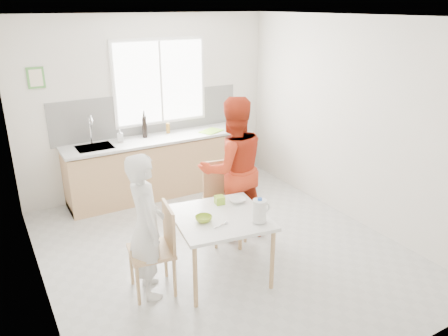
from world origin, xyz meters
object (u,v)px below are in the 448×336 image
object	(u,v)px
chair_far	(223,197)
wine_bottle_a	(145,126)
chair_left	(158,246)
person_white	(146,226)
dining_table	(220,222)
bowl_white	(237,200)
milk_jug	(260,210)
person_red	(233,169)
wine_bottle_b	(144,128)
bowl_green	(204,219)

from	to	relation	value
chair_far	wine_bottle_a	distance (m)	1.93
chair_left	person_white	world-z (taller)	person_white
dining_table	wine_bottle_a	xyz separation A→B (m)	(0.14, 2.58, 0.43)
chair_far	bowl_white	xyz separation A→B (m)	(-0.14, -0.56, 0.21)
milk_jug	chair_left	bearing A→B (deg)	164.43
dining_table	person_red	size ratio (longest dim) A/B	0.60
chair_left	person_white	xyz separation A→B (m)	(-0.10, 0.02, 0.24)
person_white	wine_bottle_a	bearing A→B (deg)	-11.67
wine_bottle_b	chair_left	bearing A→B (deg)	-107.96
chair_left	chair_far	size ratio (longest dim) A/B	0.95
dining_table	chair_left	world-z (taller)	chair_left
dining_table	chair_far	bearing A→B (deg)	58.35
chair_far	bowl_green	xyz separation A→B (m)	(-0.68, -0.78, 0.21)
chair_far	person_red	size ratio (longest dim) A/B	0.54
bowl_green	person_red	bearing A→B (deg)	43.37
person_red	chair_left	bearing A→B (deg)	35.23
person_white	bowl_green	xyz separation A→B (m)	(0.57, -0.14, -0.00)
person_white	milk_jug	world-z (taller)	person_white
dining_table	wine_bottle_b	xyz separation A→B (m)	(0.11, 2.51, 0.42)
wine_bottle_b	bowl_white	bearing A→B (deg)	-84.46
dining_table	bowl_green	size ratio (longest dim) A/B	6.10
chair_left	person_white	bearing A→B (deg)	-90.00
bowl_white	wine_bottle_a	xyz separation A→B (m)	(-0.19, 2.38, 0.33)
milk_jug	wine_bottle_a	xyz separation A→B (m)	(-0.14, 2.91, 0.21)
chair_far	person_red	world-z (taller)	person_red
chair_far	person_red	distance (m)	0.38
person_white	person_red	world-z (taller)	person_red
chair_far	bowl_white	bearing A→B (deg)	-94.97
dining_table	person_white	xyz separation A→B (m)	(-0.77, 0.12, 0.11)
person_white	wine_bottle_a	xyz separation A→B (m)	(0.91, 2.46, 0.32)
bowl_white	wine_bottle_b	distance (m)	2.34
person_white	chair_left	bearing A→B (deg)	-90.00
dining_table	chair_far	distance (m)	0.90
person_red	bowl_white	xyz separation A→B (m)	(-0.26, -0.53, -0.15)
bowl_green	person_white	bearing A→B (deg)	166.43
bowl_green	milk_jug	xyz separation A→B (m)	(0.48, -0.31, 0.11)
wine_bottle_a	dining_table	bearing A→B (deg)	-93.11
bowl_white	person_red	bearing A→B (deg)	64.10
person_red	wine_bottle_b	xyz separation A→B (m)	(-0.48, 1.78, 0.17)
dining_table	person_red	xyz separation A→B (m)	(0.59, 0.73, 0.25)
dining_table	bowl_green	xyz separation A→B (m)	(-0.21, -0.02, 0.10)
dining_table	milk_jug	world-z (taller)	milk_jug
milk_jug	wine_bottle_b	size ratio (longest dim) A/B	0.85
chair_far	milk_jug	world-z (taller)	milk_jug
dining_table	wine_bottle_b	world-z (taller)	wine_bottle_b
person_red	bowl_white	distance (m)	0.61
person_white	bowl_white	bearing A→B (deg)	-76.98
chair_far	milk_jug	bearing A→B (deg)	-91.36
wine_bottle_a	person_red	bearing A→B (deg)	-76.24
chair_far	wine_bottle_a	bearing A→B (deg)	108.92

